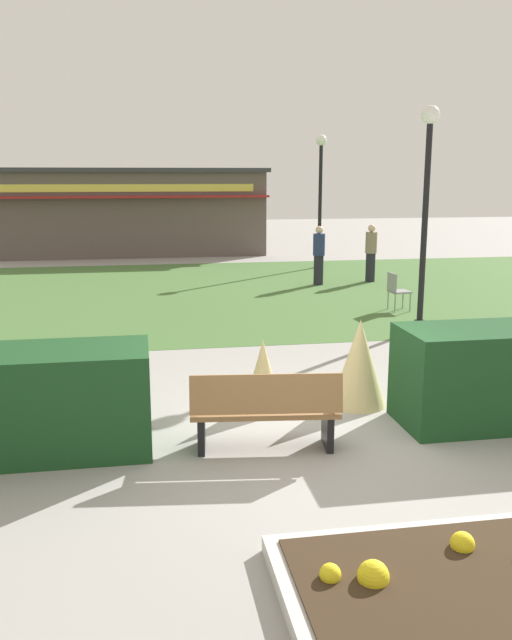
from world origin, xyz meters
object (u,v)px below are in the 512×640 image
(lamppost_mid, at_px, (426,193))
(parked_car_west_slot, at_px, (113,224))
(food_kiosk, at_px, (130,210))
(person_strolling, at_px, (319,255))
(cafe_chair_east, at_px, (396,288))
(person_standing, at_px, (371,253))
(trash_bin, at_px, (45,400))
(lamppost_far, at_px, (320,185))
(park_bench, at_px, (265,411))

(lamppost_mid, height_order, parked_car_west_slot, lamppost_mid)
(food_kiosk, distance_m, person_strolling, 11.03)
(lamppost_mid, xyz_separation_m, cafe_chair_east, (0.24, 1.95, -2.24))
(cafe_chair_east, distance_m, person_standing, 4.39)
(trash_bin, bearing_deg, food_kiosk, 87.48)
(lamppost_far, xyz_separation_m, person_standing, (0.68, -3.32, -1.90))
(person_strolling, bearing_deg, person_standing, -35.10)
(lamppost_mid, distance_m, cafe_chair_east, 2.98)
(park_bench, height_order, cafe_chair_east, park_bench)
(lamppost_mid, bearing_deg, person_standing, 79.72)
(trash_bin, relative_size, food_kiosk, 0.07)
(lamppost_far, bearing_deg, park_bench, -107.35)
(person_standing, height_order, parked_car_west_slot, person_standing)
(park_bench, xyz_separation_m, person_standing, (5.37, 11.72, 0.38))
(lamppost_far, relative_size, trash_bin, 5.59)
(person_standing, distance_m, parked_car_west_slot, 18.42)
(food_kiosk, bearing_deg, cafe_chair_east, -65.55)
(trash_bin, bearing_deg, lamppost_far, 62.54)
(cafe_chair_east, relative_size, person_standing, 0.53)
(trash_bin, xyz_separation_m, cafe_chair_east, (7.05, 6.37, 0.13))
(lamppost_far, height_order, food_kiosk, lamppost_far)
(person_strolling, distance_m, parked_car_west_slot, 18.04)
(lamppost_mid, xyz_separation_m, lamppost_far, (0.46, 9.55, 0.00))
(food_kiosk, bearing_deg, lamppost_far, -43.06)
(lamppost_far, height_order, person_strolling, lamppost_far)
(trash_bin, distance_m, parked_car_west_slot, 27.22)
(cafe_chair_east, xyz_separation_m, parked_car_west_slot, (-7.16, 20.85, 0.12))
(person_strolling, bearing_deg, lamppost_far, 29.15)
(lamppost_mid, xyz_separation_m, parked_car_west_slot, (-6.91, 22.80, -2.12))
(lamppost_far, relative_size, parked_car_west_slot, 1.02)
(person_standing, bearing_deg, food_kiosk, -164.65)
(trash_bin, bearing_deg, cafe_chair_east, 42.10)
(cafe_chair_east, distance_m, parked_car_west_slot, 22.05)
(cafe_chair_east, xyz_separation_m, person_strolling, (-0.78, 3.98, 0.33))
(lamppost_mid, distance_m, lamppost_far, 9.56)
(park_bench, distance_m, parked_car_west_slot, 28.42)
(park_bench, distance_m, cafe_chair_east, 8.69)
(trash_bin, xyz_separation_m, person_strolling, (6.26, 10.34, 0.47))
(food_kiosk, relative_size, person_standing, 6.36)
(food_kiosk, xyz_separation_m, person_strolling, (5.38, -9.59, -0.83))
(park_bench, bearing_deg, parked_car_west_slot, 95.40)
(lamppost_far, xyz_separation_m, cafe_chair_east, (-0.21, -7.60, -2.24))
(cafe_chair_east, height_order, parked_car_west_slot, parked_car_west_slot)
(park_bench, xyz_separation_m, lamppost_far, (4.70, 15.04, 2.28))
(trash_bin, bearing_deg, parked_car_west_slot, 90.24)
(lamppost_far, distance_m, cafe_chair_east, 7.93)
(lamppost_mid, bearing_deg, parked_car_west_slot, 106.87)
(person_strolling, xyz_separation_m, parked_car_west_slot, (-6.38, 16.87, -0.22))
(lamppost_mid, height_order, person_standing, lamppost_mid)
(lamppost_mid, distance_m, trash_bin, 8.45)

